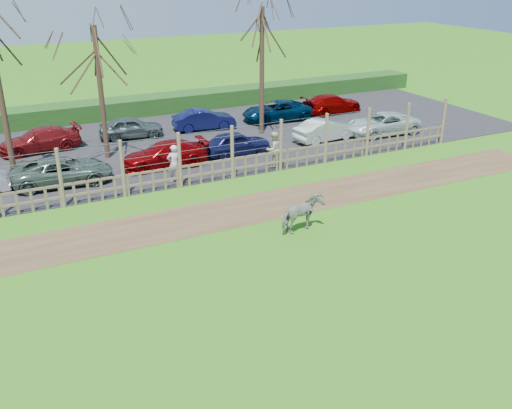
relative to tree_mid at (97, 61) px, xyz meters
name	(u,v)px	position (x,y,z in m)	size (l,w,h in m)	color
ground	(262,268)	(2.00, -13.50, -4.87)	(120.00, 120.00, 0.00)	#529A2C
dirt_strip	(211,216)	(2.00, -9.00, -4.86)	(34.00, 2.80, 0.01)	brown
asphalt	(141,147)	(2.00, 1.00, -4.85)	(44.00, 13.00, 0.04)	#232326
hedge	(110,109)	(2.00, 8.00, -4.32)	(46.00, 2.00, 1.10)	#1E4716
fence	(180,170)	(2.00, -5.50, -4.06)	(30.16, 0.16, 2.50)	brown
tree_mid	(97,61)	(0.00, 0.00, 0.00)	(4.80, 4.80, 6.83)	#3D2B1E
tree_right	(262,40)	(9.00, 0.50, 0.37)	(4.80, 4.80, 7.35)	#3D2B1E
zebra	(302,214)	(4.54, -11.71, -4.17)	(0.75, 1.64, 1.39)	gray
visitor_a	(174,163)	(1.96, -4.81, -3.96)	(0.63, 0.41, 1.72)	silver
visitor_b	(274,149)	(6.91, -4.94, -3.96)	(0.84, 0.65, 1.72)	beige
crow	(316,198)	(6.58, -9.39, -4.75)	(0.28, 0.21, 0.23)	black
car_2	(63,171)	(-2.59, -2.87, -4.23)	(1.99, 4.32, 1.20)	#526859
car_3	(165,155)	(2.20, -2.62, -4.23)	(1.68, 4.13, 1.20)	#890407
car_4	(236,143)	(6.07, -2.47, -4.23)	(1.42, 3.52, 1.20)	#16184A
car_5	(325,130)	(11.47, -2.39, -4.23)	(1.27, 3.64, 1.20)	silver
car_6	(382,124)	(15.12, -2.71, -4.23)	(1.99, 4.32, 1.20)	silver
car_9	(40,140)	(-2.89, 2.60, -4.23)	(1.68, 4.13, 1.20)	maroon
car_10	(131,127)	(2.00, 2.89, -4.23)	(1.42, 3.52, 1.20)	#4D5C5B
car_11	(204,120)	(6.29, 2.66, -4.23)	(1.27, 3.64, 1.20)	#0F1346
car_12	(277,111)	(11.11, 2.62, -4.23)	(1.99, 4.32, 1.20)	#03213D
car_13	(332,104)	(15.25, 2.74, -4.23)	(1.68, 4.13, 1.20)	#870302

